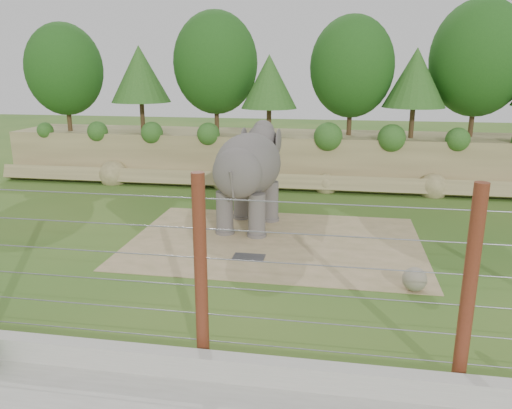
# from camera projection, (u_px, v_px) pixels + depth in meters

# --- Properties ---
(ground) EXTENTS (90.00, 90.00, 0.00)m
(ground) POSITION_uv_depth(u_px,v_px,m) (245.00, 275.00, 14.60)
(ground) COLOR #30631F
(ground) RESTS_ON ground
(back_embankment) EXTENTS (30.00, 5.52, 8.77)m
(back_embankment) POSITION_uv_depth(u_px,v_px,m) (302.00, 106.00, 25.49)
(back_embankment) COLOR olive
(back_embankment) RESTS_ON ground
(dirt_patch) EXTENTS (10.00, 7.00, 0.02)m
(dirt_patch) POSITION_uv_depth(u_px,v_px,m) (275.00, 241.00, 17.37)
(dirt_patch) COLOR #958657
(dirt_patch) RESTS_ON ground
(drain_grate) EXTENTS (1.00, 0.60, 0.03)m
(drain_grate) POSITION_uv_depth(u_px,v_px,m) (249.00, 257.00, 15.89)
(drain_grate) COLOR #262628
(drain_grate) RESTS_ON dirt_patch
(elephant) EXTENTS (2.47, 4.80, 3.73)m
(elephant) POSITION_uv_depth(u_px,v_px,m) (248.00, 179.00, 18.49)
(elephant) COLOR #625C58
(elephant) RESTS_ON ground
(stone_ball) EXTENTS (0.66, 0.66, 0.66)m
(stone_ball) POSITION_uv_depth(u_px,v_px,m) (415.00, 279.00, 13.46)
(stone_ball) COLOR gray
(stone_ball) RESTS_ON dirt_patch
(retaining_wall) EXTENTS (26.00, 0.35, 0.50)m
(retaining_wall) POSITION_uv_depth(u_px,v_px,m) (196.00, 365.00, 9.78)
(retaining_wall) COLOR #B7B5A9
(retaining_wall) RESTS_ON ground
(barrier_fence) EXTENTS (20.26, 0.26, 4.00)m
(barrier_fence) POSITION_uv_depth(u_px,v_px,m) (201.00, 272.00, 9.79)
(barrier_fence) COLOR #5B2514
(barrier_fence) RESTS_ON ground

